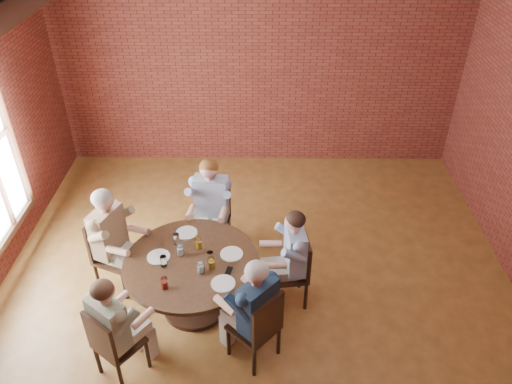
{
  "coord_description": "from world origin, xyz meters",
  "views": [
    {
      "loc": [
        0.04,
        -4.13,
        4.59
      ],
      "look_at": [
        -0.02,
        1.0,
        1.0
      ],
      "focal_mm": 35.0,
      "sensor_mm": 36.0,
      "label": 1
    }
  ],
  "objects_px": {
    "diner_d": "(116,328)",
    "chair_b": "(213,214)",
    "diner_a": "(290,259)",
    "diner_b": "(211,208)",
    "chair_a": "(296,268)",
    "chair_d": "(112,343)",
    "dining_table": "(192,275)",
    "chair_e": "(260,326)",
    "diner_e": "(253,311)",
    "smartphone": "(229,271)",
    "chair_c": "(110,249)",
    "diner_c": "(114,240)"
  },
  "relations": [
    {
      "from": "chair_c",
      "to": "diner_d",
      "type": "bearing_deg",
      "value": -140.25
    },
    {
      "from": "diner_a",
      "to": "diner_b",
      "type": "distance_m",
      "value": 1.35
    },
    {
      "from": "chair_d",
      "to": "chair_e",
      "type": "bearing_deg",
      "value": -134.87
    },
    {
      "from": "smartphone",
      "to": "chair_e",
      "type": "bearing_deg",
      "value": -46.04
    },
    {
      "from": "chair_e",
      "to": "diner_e",
      "type": "relative_size",
      "value": 0.7
    },
    {
      "from": "diner_d",
      "to": "dining_table",
      "type": "bearing_deg",
      "value": -90.0
    },
    {
      "from": "chair_b",
      "to": "chair_d",
      "type": "xyz_separation_m",
      "value": [
        -0.84,
        -2.1,
        -0.02
      ]
    },
    {
      "from": "diner_b",
      "to": "diner_d",
      "type": "height_order",
      "value": "diner_b"
    },
    {
      "from": "chair_b",
      "to": "diner_d",
      "type": "height_order",
      "value": "diner_d"
    },
    {
      "from": "diner_a",
      "to": "chair_b",
      "type": "bearing_deg",
      "value": -143.47
    },
    {
      "from": "diner_b",
      "to": "smartphone",
      "type": "height_order",
      "value": "diner_b"
    },
    {
      "from": "diner_d",
      "to": "diner_a",
      "type": "bearing_deg",
      "value": -113.32
    },
    {
      "from": "dining_table",
      "to": "chair_b",
      "type": "relative_size",
      "value": 1.57
    },
    {
      "from": "diner_c",
      "to": "chair_d",
      "type": "xyz_separation_m",
      "value": [
        0.27,
        -1.34,
        -0.2
      ]
    },
    {
      "from": "chair_b",
      "to": "chair_d",
      "type": "bearing_deg",
      "value": -104.92
    },
    {
      "from": "diner_b",
      "to": "smartphone",
      "type": "distance_m",
      "value": 1.26
    },
    {
      "from": "diner_a",
      "to": "diner_c",
      "type": "height_order",
      "value": "diner_c"
    },
    {
      "from": "diner_b",
      "to": "chair_a",
      "type": "bearing_deg",
      "value": -33.3
    },
    {
      "from": "diner_a",
      "to": "chair_b",
      "type": "height_order",
      "value": "diner_a"
    },
    {
      "from": "chair_e",
      "to": "diner_b",
      "type": "bearing_deg",
      "value": -117.18
    },
    {
      "from": "chair_a",
      "to": "chair_d",
      "type": "bearing_deg",
      "value": -67.46
    },
    {
      "from": "diner_b",
      "to": "diner_d",
      "type": "xyz_separation_m",
      "value": [
        -0.78,
        -1.94,
        -0.04
      ]
    },
    {
      "from": "diner_d",
      "to": "smartphone",
      "type": "height_order",
      "value": "diner_d"
    },
    {
      "from": "chair_c",
      "to": "chair_d",
      "type": "bearing_deg",
      "value": -142.97
    },
    {
      "from": "dining_table",
      "to": "chair_a",
      "type": "relative_size",
      "value": 1.65
    },
    {
      "from": "diner_d",
      "to": "smartphone",
      "type": "distance_m",
      "value": 1.3
    },
    {
      "from": "dining_table",
      "to": "smartphone",
      "type": "relative_size",
      "value": 11.81
    },
    {
      "from": "chair_a",
      "to": "diner_e",
      "type": "relative_size",
      "value": 0.68
    },
    {
      "from": "chair_e",
      "to": "diner_a",
      "type": "bearing_deg",
      "value": -158.54
    },
    {
      "from": "diner_d",
      "to": "chair_a",
      "type": "bearing_deg",
      "value": -114.18
    },
    {
      "from": "chair_b",
      "to": "chair_c",
      "type": "relative_size",
      "value": 0.99
    },
    {
      "from": "chair_d",
      "to": "diner_d",
      "type": "distance_m",
      "value": 0.18
    },
    {
      "from": "diner_c",
      "to": "chair_d",
      "type": "relative_size",
      "value": 1.51
    },
    {
      "from": "diner_b",
      "to": "chair_c",
      "type": "xyz_separation_m",
      "value": [
        -1.19,
        -0.63,
        -0.17
      ]
    },
    {
      "from": "chair_a",
      "to": "chair_e",
      "type": "distance_m",
      "value": 0.98
    },
    {
      "from": "chair_c",
      "to": "chair_a",
      "type": "bearing_deg",
      "value": -74.6
    },
    {
      "from": "chair_b",
      "to": "diner_c",
      "type": "relative_size",
      "value": 0.69
    },
    {
      "from": "diner_d",
      "to": "chair_b",
      "type": "bearing_deg",
      "value": -74.62
    },
    {
      "from": "chair_b",
      "to": "chair_c",
      "type": "distance_m",
      "value": 1.4
    },
    {
      "from": "diner_c",
      "to": "diner_d",
      "type": "height_order",
      "value": "diner_c"
    },
    {
      "from": "diner_a",
      "to": "smartphone",
      "type": "height_order",
      "value": "diner_a"
    },
    {
      "from": "chair_d",
      "to": "smartphone",
      "type": "relative_size",
      "value": 7.19
    },
    {
      "from": "chair_b",
      "to": "chair_e",
      "type": "relative_size",
      "value": 1.02
    },
    {
      "from": "chair_a",
      "to": "diner_a",
      "type": "xyz_separation_m",
      "value": [
        -0.08,
        -0.01,
        0.15
      ]
    },
    {
      "from": "diner_c",
      "to": "chair_e",
      "type": "bearing_deg",
      "value": -100.27
    },
    {
      "from": "diner_e",
      "to": "diner_b",
      "type": "bearing_deg",
      "value": -118.47
    },
    {
      "from": "diner_b",
      "to": "chair_d",
      "type": "distance_m",
      "value": 2.18
    },
    {
      "from": "chair_c",
      "to": "diner_e",
      "type": "relative_size",
      "value": 0.72
    },
    {
      "from": "chair_b",
      "to": "chair_d",
      "type": "height_order",
      "value": "chair_b"
    },
    {
      "from": "diner_e",
      "to": "chair_c",
      "type": "bearing_deg",
      "value": -78.91
    }
  ]
}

